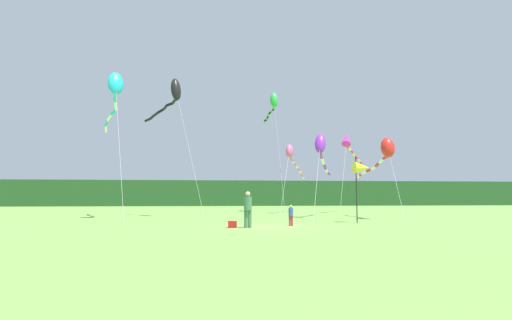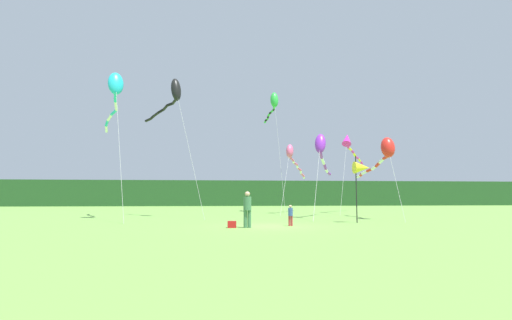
{
  "view_description": "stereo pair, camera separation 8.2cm",
  "coord_description": "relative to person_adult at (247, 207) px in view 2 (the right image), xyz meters",
  "views": [
    {
      "loc": [
        -2.8,
        -19.68,
        1.46
      ],
      "look_at": [
        0.0,
        6.0,
        3.87
      ],
      "focal_mm": 27.74,
      "sensor_mm": 36.0,
      "label": 1
    },
    {
      "loc": [
        -2.71,
        -19.69,
        1.46
      ],
      "look_at": [
        0.0,
        6.0,
        3.87
      ],
      "focal_mm": 27.74,
      "sensor_mm": 36.0,
      "label": 2
    }
  ],
  "objects": [
    {
      "name": "person_child",
      "position": [
        2.25,
        0.89,
        -0.37
      ],
      "size": [
        0.23,
        0.23,
        1.05
      ],
      "color": "#B23338",
      "rests_on": "ground"
    },
    {
      "name": "kite_cyan",
      "position": [
        -8.38,
        8.37,
        7.71
      ],
      "size": [
        4.0,
        10.59,
        9.87
      ],
      "color": "#B2B2B2",
      "rests_on": "ground"
    },
    {
      "name": "cooler_box",
      "position": [
        -0.73,
        0.1,
        -0.8
      ],
      "size": [
        0.4,
        0.37,
        0.32
      ],
      "primitive_type": "cube",
      "color": "red",
      "rests_on": "ground"
    },
    {
      "name": "kite_red",
      "position": [
        9.54,
        5.96,
        3.46
      ],
      "size": [
        0.96,
        8.2,
        5.42
      ],
      "color": "#B2B2B2",
      "rests_on": "ground"
    },
    {
      "name": "kite_magenta",
      "position": [
        10.83,
        16.47,
        5.5
      ],
      "size": [
        5.42,
        8.81,
        7.44
      ],
      "color": "#B2B2B2",
      "rests_on": "ground"
    },
    {
      "name": "kite_rainbow",
      "position": [
        5.38,
        16.01,
        4.16
      ],
      "size": [
        4.39,
        10.46,
        6.24
      ],
      "color": "#B2B2B2",
      "rests_on": "ground"
    },
    {
      "name": "kite_black",
      "position": [
        -4.63,
        10.14,
        8.06
      ],
      "size": [
        5.04,
        6.76,
        10.2
      ],
      "color": "#B2B2B2",
      "rests_on": "ground"
    },
    {
      "name": "banner_flag_pole",
      "position": [
        6.77,
        2.87,
        2.12
      ],
      "size": [
        0.9,
        0.7,
        3.8
      ],
      "color": "black",
      "rests_on": "ground"
    },
    {
      "name": "kite_green",
      "position": [
        4.02,
        18.05,
        9.52
      ],
      "size": [
        0.94,
        7.51,
        11.48
      ],
      "color": "#B2B2B2",
      "rests_on": "ground"
    },
    {
      "name": "ground_plane",
      "position": [
        1.14,
        0.87,
        -0.96
      ],
      "size": [
        120.0,
        120.0,
        0.0
      ],
      "primitive_type": "plane",
      "color": "#6B9E42"
    },
    {
      "name": "kite_purple",
      "position": [
        5.91,
        8.16,
        3.89
      ],
      "size": [
        3.62,
        8.32,
        5.96
      ],
      "color": "#B2B2B2",
      "rests_on": "ground"
    },
    {
      "name": "distant_treeline",
      "position": [
        1.14,
        45.87,
        1.08
      ],
      "size": [
        108.0,
        3.03,
        4.08
      ],
      "primitive_type": "cube",
      "color": "#234C23",
      "rests_on": "ground"
    },
    {
      "name": "person_adult",
      "position": [
        0.0,
        0.0,
        0.0
      ],
      "size": [
        0.38,
        0.38,
        1.71
      ],
      "color": "#3F724C",
      "rests_on": "ground"
    }
  ]
}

